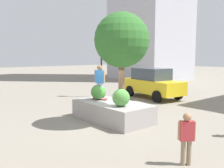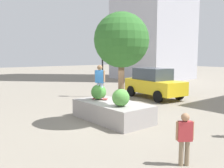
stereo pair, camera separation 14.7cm
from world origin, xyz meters
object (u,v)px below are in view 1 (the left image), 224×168
object	(u,v)px
plaza_tree	(122,41)
taxi_cab	(153,83)
planter_ledge	(112,111)
bystander_watching	(187,135)
skateboard	(100,99)
traffic_light_median	(101,54)
skateboarder	(100,79)

from	to	relation	value
plaza_tree	taxi_cab	world-z (taller)	plaza_tree
planter_ledge	bystander_watching	distance (m)	5.44
skateboard	bystander_watching	bearing A→B (deg)	-13.91
skateboard	traffic_light_median	xyz separation A→B (m)	(-4.79, 3.82, 2.32)
bystander_watching	traffic_light_median	bearing A→B (deg)	153.89
skateboarder	traffic_light_median	bearing A→B (deg)	141.43
planter_ledge	skateboard	world-z (taller)	skateboard
bystander_watching	skateboard	bearing A→B (deg)	166.09
taxi_cab	traffic_light_median	size ratio (longest dim) A/B	1.04
skateboard	taxi_cab	size ratio (longest dim) A/B	0.16
planter_ledge	plaza_tree	distance (m)	3.50
skateboarder	bystander_watching	world-z (taller)	skateboarder
plaza_tree	skateboarder	size ratio (longest dim) A/B	2.41
plaza_tree	skateboard	distance (m)	3.38
planter_ledge	traffic_light_median	bearing A→B (deg)	146.60
planter_ledge	bystander_watching	bearing A→B (deg)	-16.95
planter_ledge	bystander_watching	world-z (taller)	bystander_watching
planter_ledge	taxi_cab	world-z (taller)	taxi_cab
plaza_tree	skateboarder	xyz separation A→B (m)	(-1.78, 0.12, -1.86)
traffic_light_median	bystander_watching	distance (m)	12.32
skateboarder	traffic_light_median	xyz separation A→B (m)	(-4.79, 3.82, 1.30)
plaza_tree	traffic_light_median	world-z (taller)	plaza_tree
taxi_cab	skateboarder	bearing A→B (deg)	-72.42
planter_ledge	taxi_cab	xyz separation A→B (m)	(-2.96, 6.48, 0.69)
planter_ledge	skateboarder	distance (m)	1.75
planter_ledge	skateboarder	xyz separation A→B (m)	(-0.88, -0.08, 1.51)
plaza_tree	planter_ledge	bearing A→B (deg)	167.56
skateboard	bystander_watching	size ratio (longest dim) A/B	0.51
skateboarder	traffic_light_median	distance (m)	6.26
plaza_tree	traffic_light_median	bearing A→B (deg)	149.06
planter_ledge	traffic_light_median	size ratio (longest dim) A/B	0.84
planter_ledge	taxi_cab	bearing A→B (deg)	114.57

